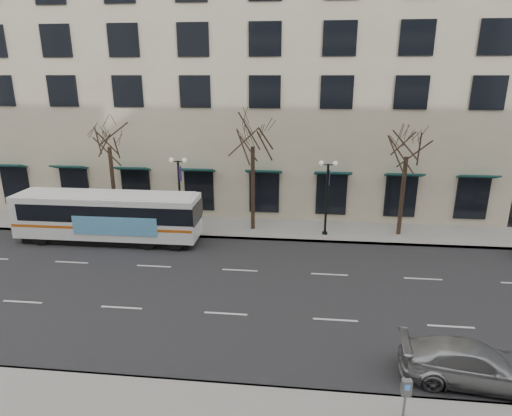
# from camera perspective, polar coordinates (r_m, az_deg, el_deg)

# --- Properties ---
(ground) EXTENTS (160.00, 160.00, 0.00)m
(ground) POSITION_cam_1_polar(r_m,az_deg,el_deg) (22.33, -3.02, -10.84)
(ground) COLOR black
(ground) RESTS_ON ground
(sidewalk_far) EXTENTS (80.00, 4.00, 0.15)m
(sidewalk_far) POSITION_cam_1_polar(r_m,az_deg,el_deg) (30.33, 9.07, -3.04)
(sidewalk_far) COLOR gray
(sidewalk_far) RESTS_ON ground
(building_hotel) EXTENTS (40.00, 20.00, 24.00)m
(building_hotel) POSITION_cam_1_polar(r_m,az_deg,el_deg) (40.77, -1.35, 19.43)
(building_hotel) COLOR #BFB192
(building_hotel) RESTS_ON ground
(tree_far_left) EXTENTS (3.60, 3.60, 8.34)m
(tree_far_left) POSITION_cam_1_polar(r_m,az_deg,el_deg) (31.40, -19.15, 9.40)
(tree_far_left) COLOR black
(tree_far_left) RESTS_ON ground
(tree_far_mid) EXTENTS (3.60, 3.60, 8.55)m
(tree_far_mid) POSITION_cam_1_polar(r_m,az_deg,el_deg) (28.63, -0.44, 10.08)
(tree_far_mid) COLOR black
(tree_far_mid) RESTS_ON ground
(tree_far_right) EXTENTS (3.60, 3.60, 8.06)m
(tree_far_right) POSITION_cam_1_polar(r_m,az_deg,el_deg) (29.30, 19.60, 8.30)
(tree_far_right) COLOR black
(tree_far_right) RESTS_ON ground
(lamp_post_left) EXTENTS (1.22, 0.45, 5.21)m
(lamp_post_left) POSITION_cam_1_polar(r_m,az_deg,el_deg) (29.80, -10.15, 2.32)
(lamp_post_left) COLOR black
(lamp_post_left) RESTS_ON ground
(lamp_post_right) EXTENTS (1.22, 0.45, 5.21)m
(lamp_post_right) POSITION_cam_1_polar(r_m,az_deg,el_deg) (28.70, 9.43, 1.78)
(lamp_post_right) COLOR black
(lamp_post_right) RESTS_ON ground
(city_bus) EXTENTS (11.97, 2.67, 3.24)m
(city_bus) POSITION_cam_1_polar(r_m,az_deg,el_deg) (29.40, -19.00, -0.96)
(city_bus) COLOR white
(city_bus) RESTS_ON ground
(silver_car) EXTENTS (5.15, 2.49, 1.45)m
(silver_car) POSITION_cam_1_polar(r_m,az_deg,el_deg) (17.92, 26.85, -18.01)
(silver_car) COLOR #9FA2A7
(silver_car) RESTS_ON ground
(pay_station) EXTENTS (0.31, 0.22, 1.39)m
(pay_station) POSITION_cam_1_polar(r_m,az_deg,el_deg) (15.19, 19.37, -21.98)
(pay_station) COLOR slate
(pay_station) RESTS_ON sidewalk_near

